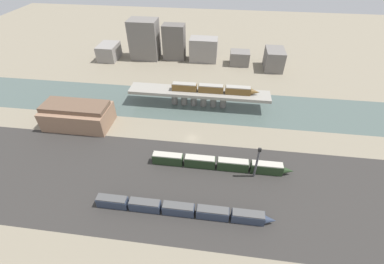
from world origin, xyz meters
The scene contains 15 objects.
ground_plane centered at (0.00, 0.00, 0.00)m, with size 400.00×400.00×0.00m, color gray.
railbed_yard centered at (0.00, -24.00, 0.00)m, with size 280.00×42.00×0.01m, color #33302D.
river_water centered at (0.00, 24.55, 0.00)m, with size 320.00×27.53×0.01m, color #4C5B56.
bridge centered at (0.00, 24.55, 5.87)m, with size 64.62×9.01×7.56m.
train_on_bridge centered at (7.00, 24.55, 9.25)m, with size 39.46×3.06×3.48m.
train_yard_near centered at (1.54, -34.43, 1.82)m, with size 53.21×2.80×3.72m.
train_yard_mid centered at (11.64, -14.61, 2.05)m, with size 49.12×2.90×4.18m.
warehouse_building centered at (-48.73, 3.13, 4.82)m, with size 27.13×14.46×10.13m.
signal_tower centered at (23.58, -17.04, 6.65)m, with size 1.00×0.72×12.93m.
city_block_far_left centered at (-61.72, 70.66, 4.57)m, with size 11.00×15.08×9.14m, color gray.
city_block_left centered at (-39.27, 75.42, 11.66)m, with size 17.04×12.62×23.31m, color slate.
city_block_center centered at (-21.00, 76.48, 10.42)m, with size 13.16×8.76×20.83m, color #605B56.
city_block_right centered at (-2.67, 75.65, 6.93)m, with size 16.61×10.13×13.86m, color gray.
city_block_far_right centered at (19.51, 72.79, 4.02)m, with size 11.39×9.26×8.04m, color slate.
city_block_tall centered at (39.10, 69.55, 5.69)m, with size 10.34×15.11×11.38m, color slate.
Camera 1 is at (10.12, -77.64, 67.32)m, focal length 24.00 mm.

